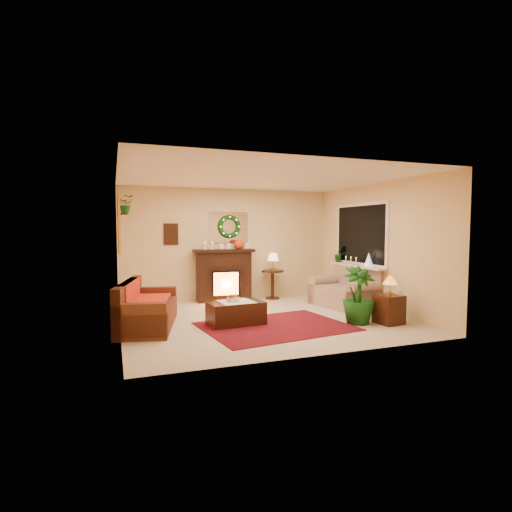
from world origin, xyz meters
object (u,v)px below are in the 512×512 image
object	(u,v)px
loveseat	(345,288)
coffee_table	(236,313)
side_table_round	(272,285)
end_table_square	(389,308)
sofa	(148,302)
fireplace	(224,277)

from	to	relation	value
loveseat	coffee_table	distance (m)	2.73
side_table_round	end_table_square	world-z (taller)	side_table_round
side_table_round	end_table_square	size ratio (longest dim) A/B	1.35
sofa	side_table_round	size ratio (longest dim) A/B	2.68
loveseat	side_table_round	xyz separation A→B (m)	(-1.06, 1.48, -0.09)
end_table_square	sofa	bearing A→B (deg)	163.60
sofa	loveseat	world-z (taller)	loveseat
sofa	loveseat	bearing A→B (deg)	17.91
side_table_round	coffee_table	distance (m)	2.69
side_table_round	coffee_table	size ratio (longest dim) A/B	0.72
loveseat	end_table_square	distance (m)	1.53
side_table_round	coffee_table	world-z (taller)	side_table_round
coffee_table	fireplace	bearing A→B (deg)	74.58
sofa	end_table_square	world-z (taller)	sofa
fireplace	loveseat	distance (m)	2.75
end_table_square	coffee_table	size ratio (longest dim) A/B	0.53
fireplace	coffee_table	bearing A→B (deg)	-96.03
fireplace	side_table_round	xyz separation A→B (m)	(1.17, -0.12, -0.23)
side_table_round	coffee_table	xyz separation A→B (m)	(-1.57, -2.18, -0.12)
fireplace	sofa	bearing A→B (deg)	-129.84
side_table_round	end_table_square	xyz separation A→B (m)	(1.00, -3.00, -0.05)
side_table_round	end_table_square	bearing A→B (deg)	-71.65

